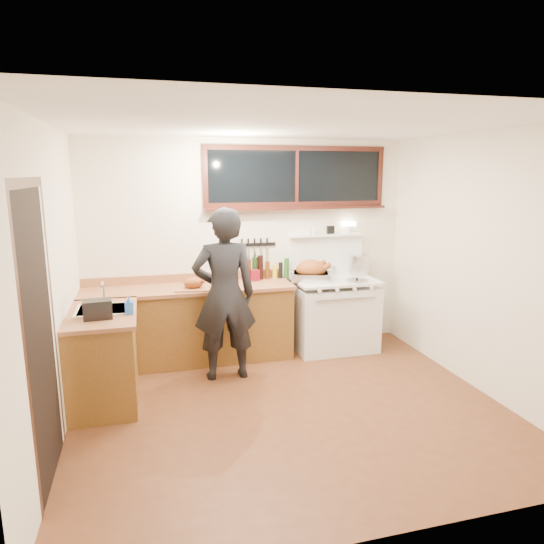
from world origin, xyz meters
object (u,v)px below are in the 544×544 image
object	(u,v)px
roast_turkey	(311,272)
cutting_board	(194,285)
man	(224,295)
vintage_stove	(333,312)

from	to	relation	value
roast_turkey	cutting_board	bearing A→B (deg)	-176.05
cutting_board	man	bearing A→B (deg)	-57.57
vintage_stove	roast_turkey	distance (m)	0.62
roast_turkey	man	bearing A→B (deg)	-155.35
vintage_stove	cutting_board	bearing A→B (deg)	-176.59
man	cutting_board	xyz separation A→B (m)	(-0.28, 0.44, 0.03)
man	roast_turkey	xyz separation A→B (m)	(1.16, 0.53, 0.08)
cutting_board	roast_turkey	distance (m)	1.45
vintage_stove	roast_turkey	size ratio (longest dim) A/B	2.82
man	roast_turkey	distance (m)	1.28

